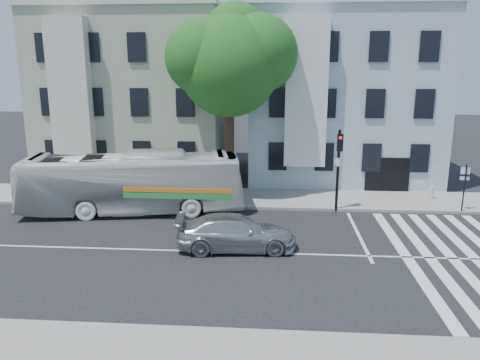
# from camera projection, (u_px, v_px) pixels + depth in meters

# --- Properties ---
(ground) EXTENTS (120.00, 120.00, 0.00)m
(ground) POSITION_uv_depth(u_px,v_px,m) (210.00, 252.00, 19.44)
(ground) COLOR black
(ground) RESTS_ON ground
(sidewalk_far) EXTENTS (80.00, 4.00, 0.15)m
(sidewalk_far) POSITION_uv_depth(u_px,v_px,m) (229.00, 198.00, 27.18)
(sidewalk_far) COLOR gray
(sidewalk_far) RESTS_ON ground
(building_left) EXTENTS (12.00, 10.00, 11.00)m
(building_left) POSITION_uv_depth(u_px,v_px,m) (140.00, 96.00, 33.19)
(building_left) COLOR #99A288
(building_left) RESTS_ON ground
(building_right) EXTENTS (12.00, 10.00, 11.00)m
(building_right) POSITION_uv_depth(u_px,v_px,m) (339.00, 96.00, 32.18)
(building_right) COLOR #9BABB8
(building_right) RESTS_ON ground
(street_tree) EXTENTS (7.30, 5.90, 11.10)m
(street_tree) POSITION_uv_depth(u_px,v_px,m) (230.00, 60.00, 26.06)
(street_tree) COLOR #2D2116
(street_tree) RESTS_ON ground
(bus) EXTENTS (4.56, 11.76, 3.20)m
(bus) POSITION_uv_depth(u_px,v_px,m) (133.00, 183.00, 24.38)
(bus) COLOR silver
(bus) RESTS_ON ground
(sedan) EXTENTS (2.48, 5.17, 1.45)m
(sedan) POSITION_uv_depth(u_px,v_px,m) (236.00, 232.00, 19.58)
(sedan) COLOR #BABCC2
(sedan) RESTS_ON ground
(hedge) EXTENTS (8.44, 2.96, 0.70)m
(hedge) POSITION_uv_depth(u_px,v_px,m) (136.00, 194.00, 26.28)
(hedge) COLOR #2A6721
(hedge) RESTS_ON sidewalk_far
(traffic_signal) EXTENTS (0.46, 0.54, 4.36)m
(traffic_signal) POSITION_uv_depth(u_px,v_px,m) (339.00, 160.00, 24.11)
(traffic_signal) COLOR black
(traffic_signal) RESTS_ON ground
(fire_hydrant) EXTENTS (0.43, 0.25, 0.78)m
(fire_hydrant) POSITION_uv_depth(u_px,v_px,m) (431.00, 192.00, 26.66)
(fire_hydrant) COLOR beige
(fire_hydrant) RESTS_ON sidewalk_far
(far_sign_pole) EXTENTS (0.45, 0.19, 2.47)m
(far_sign_pole) POSITION_uv_depth(u_px,v_px,m) (465.00, 182.00, 24.10)
(far_sign_pole) COLOR black
(far_sign_pole) RESTS_ON sidewalk_far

